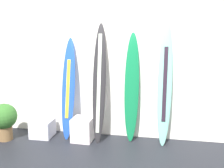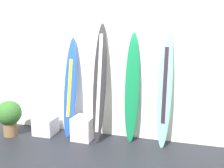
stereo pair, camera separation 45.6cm
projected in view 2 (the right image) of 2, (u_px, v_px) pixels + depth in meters
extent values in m
cube|color=black|center=(95.00, 166.00, 3.88)|extent=(8.00, 8.00, 0.04)
cube|color=white|center=(118.00, 63.00, 4.82)|extent=(7.20, 0.20, 2.80)
ellipsoid|color=#204CB4|center=(70.00, 88.00, 4.84)|extent=(0.27, 0.43, 1.88)
cube|color=yellow|center=(70.00, 88.00, 4.81)|extent=(0.07, 0.22, 1.06)
cone|color=black|center=(69.00, 129.00, 4.89)|extent=(0.07, 0.09, 0.11)
ellipsoid|color=#262528|center=(100.00, 83.00, 4.63)|extent=(0.25, 0.47, 2.14)
cube|color=beige|center=(99.00, 83.00, 4.59)|extent=(0.07, 0.34, 1.73)
ellipsoid|color=#127442|center=(132.00, 88.00, 4.58)|extent=(0.27, 0.27, 1.97)
cone|color=black|center=(131.00, 132.00, 4.69)|extent=(0.07, 0.08, 0.11)
ellipsoid|color=#7DCAB7|center=(165.00, 85.00, 4.35)|extent=(0.26, 0.35, 2.17)
cube|color=#281C29|center=(165.00, 85.00, 4.32)|extent=(0.07, 0.18, 1.28)
cone|color=black|center=(162.00, 137.00, 4.45)|extent=(0.07, 0.08, 0.11)
cube|color=white|center=(83.00, 128.00, 4.78)|extent=(0.38, 0.38, 0.43)
cube|color=silver|center=(46.00, 126.00, 5.05)|extent=(0.39, 0.39, 0.33)
cylinder|color=brown|center=(10.00, 129.00, 4.97)|extent=(0.26, 0.26, 0.26)
sphere|color=#336A29|center=(9.00, 113.00, 4.91)|extent=(0.47, 0.47, 0.47)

